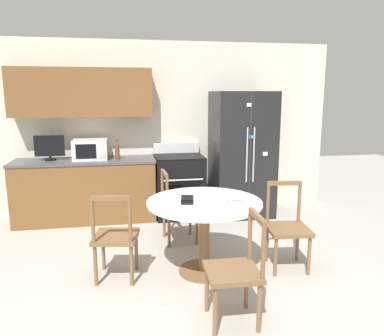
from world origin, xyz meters
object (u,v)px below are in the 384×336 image
at_px(dining_chair_far, 178,208).
at_px(wallet, 187,200).
at_px(counter_bottle, 117,152).
at_px(dining_chair_near, 236,271).
at_px(oven_range, 179,185).
at_px(refrigerator, 242,154).
at_px(dining_chair_left, 115,237).
at_px(dining_chair_right, 287,228).
at_px(countertop_tv, 50,147).
at_px(microwave, 90,149).
at_px(candle_glass, 216,202).

xyz_separation_m(dining_chair_far, wallet, (-0.03, -0.92, 0.36)).
distance_m(counter_bottle, dining_chair_near, 2.96).
xyz_separation_m(oven_range, wallet, (-0.20, -1.94, 0.32)).
distance_m(refrigerator, wallet, 2.20).
bearing_deg(dining_chair_far, dining_chair_left, -44.34).
bearing_deg(dining_chair_near, dining_chair_right, -41.85).
xyz_separation_m(refrigerator, oven_range, (-0.95, 0.06, -0.46)).
relative_size(refrigerator, dining_chair_right, 2.06).
height_order(countertop_tv, dining_chair_near, countertop_tv).
bearing_deg(counter_bottle, dining_chair_far, -53.64).
height_order(refrigerator, dining_chair_left, refrigerator).
relative_size(microwave, candle_glass, 5.05).
relative_size(refrigerator, microwave, 3.91).
distance_m(dining_chair_near, candle_glass, 0.80).
xyz_separation_m(dining_chair_left, candle_glass, (0.96, -0.19, 0.37)).
xyz_separation_m(refrigerator, dining_chair_far, (-1.12, -0.95, -0.49)).
distance_m(countertop_tv, dining_chair_far, 2.08).
height_order(dining_chair_far, wallet, dining_chair_far).
bearing_deg(wallet, dining_chair_far, 87.85).
height_order(microwave, counter_bottle, same).
height_order(microwave, dining_chair_right, microwave).
bearing_deg(wallet, dining_chair_right, 0.50).
xyz_separation_m(dining_chair_right, dining_chair_near, (-0.82, -0.85, 0.00)).
xyz_separation_m(dining_chair_left, dining_chair_right, (1.77, -0.05, 0.00)).
relative_size(countertop_tv, wallet, 2.73).
distance_m(refrigerator, countertop_tv, 2.78).
distance_m(oven_range, candle_glass, 2.09).
height_order(oven_range, dining_chair_far, oven_range).
distance_m(microwave, counter_bottle, 0.39).
xyz_separation_m(countertop_tv, counter_bottle, (0.93, -0.09, -0.08)).
distance_m(dining_chair_right, wallet, 1.13).
height_order(oven_range, counter_bottle, counter_bottle).
bearing_deg(countertop_tv, dining_chair_far, -32.93).
bearing_deg(dining_chair_near, oven_range, 3.08).
height_order(microwave, dining_chair_left, microwave).
xyz_separation_m(microwave, wallet, (1.07, -1.97, -0.25)).
xyz_separation_m(microwave, dining_chair_right, (2.14, -1.96, -0.61)).
bearing_deg(dining_chair_left, dining_chair_far, 58.56).
relative_size(dining_chair_right, dining_chair_near, 1.00).
relative_size(oven_range, dining_chair_right, 1.20).
height_order(microwave, dining_chair_near, microwave).
bearing_deg(oven_range, countertop_tv, 178.13).
bearing_deg(dining_chair_left, counter_bottle, 98.83).
distance_m(dining_chair_left, candle_glass, 1.05).
bearing_deg(candle_glass, countertop_tv, 131.58).
height_order(refrigerator, wallet, refrigerator).
xyz_separation_m(counter_bottle, dining_chair_far, (0.72, -0.98, -0.57)).
bearing_deg(countertop_tv, dining_chair_right, -36.42).
bearing_deg(microwave, wallet, -61.54).
distance_m(microwave, wallet, 2.26).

